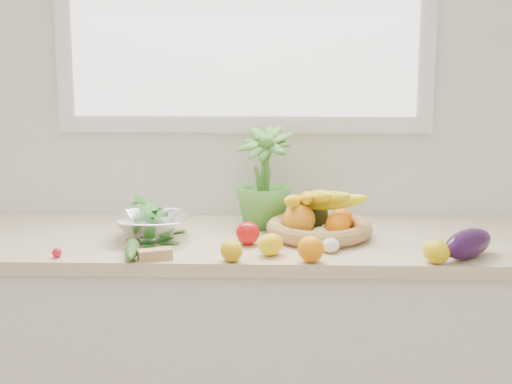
{
  "coord_description": "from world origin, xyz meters",
  "views": [
    {
      "loc": [
        0.13,
        -0.49,
        1.55
      ],
      "look_at": [
        0.05,
        1.93,
        1.05
      ],
      "focal_mm": 55.0,
      "sensor_mm": 36.0,
      "label": 1
    }
  ],
  "objects_px": {
    "apple": "(248,233)",
    "colander_with_spinach": "(151,220)",
    "potted_herb": "(264,177)",
    "cucumber": "(132,249)",
    "fruit_basket": "(318,222)",
    "eggplant": "(468,244)"
  },
  "relations": [
    {
      "from": "apple",
      "to": "eggplant",
      "type": "bearing_deg",
      "value": -10.57
    },
    {
      "from": "potted_herb",
      "to": "fruit_basket",
      "type": "bearing_deg",
      "value": -37.15
    },
    {
      "from": "apple",
      "to": "potted_herb",
      "type": "relative_size",
      "value": 0.22
    },
    {
      "from": "fruit_basket",
      "to": "cucumber",
      "type": "bearing_deg",
      "value": -157.69
    },
    {
      "from": "potted_herb",
      "to": "colander_with_spinach",
      "type": "relative_size",
      "value": 1.37
    },
    {
      "from": "eggplant",
      "to": "apple",
      "type": "bearing_deg",
      "value": 169.43
    },
    {
      "from": "apple",
      "to": "colander_with_spinach",
      "type": "distance_m",
      "value": 0.31
    },
    {
      "from": "cucumber",
      "to": "fruit_basket",
      "type": "distance_m",
      "value": 0.6
    },
    {
      "from": "potted_herb",
      "to": "eggplant",
      "type": "bearing_deg",
      "value": -30.54
    },
    {
      "from": "apple",
      "to": "fruit_basket",
      "type": "height_order",
      "value": "fruit_basket"
    },
    {
      "from": "cucumber",
      "to": "fruit_basket",
      "type": "height_order",
      "value": "fruit_basket"
    },
    {
      "from": "fruit_basket",
      "to": "colander_with_spinach",
      "type": "height_order",
      "value": "fruit_basket"
    },
    {
      "from": "apple",
      "to": "colander_with_spinach",
      "type": "bearing_deg",
      "value": 169.7
    },
    {
      "from": "eggplant",
      "to": "potted_herb",
      "type": "relative_size",
      "value": 0.63
    },
    {
      "from": "apple",
      "to": "cucumber",
      "type": "xyz_separation_m",
      "value": [
        -0.34,
        -0.13,
        -0.02
      ]
    },
    {
      "from": "apple",
      "to": "cucumber",
      "type": "relative_size",
      "value": 0.34
    },
    {
      "from": "apple",
      "to": "cucumber",
      "type": "height_order",
      "value": "apple"
    },
    {
      "from": "cucumber",
      "to": "potted_herb",
      "type": "height_order",
      "value": "potted_herb"
    },
    {
      "from": "potted_herb",
      "to": "colander_with_spinach",
      "type": "height_order",
      "value": "potted_herb"
    },
    {
      "from": "cucumber",
      "to": "colander_with_spinach",
      "type": "relative_size",
      "value": 0.88
    },
    {
      "from": "apple",
      "to": "potted_herb",
      "type": "bearing_deg",
      "value": 79.5
    },
    {
      "from": "colander_with_spinach",
      "to": "cucumber",
      "type": "bearing_deg",
      "value": -98.44
    }
  ]
}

